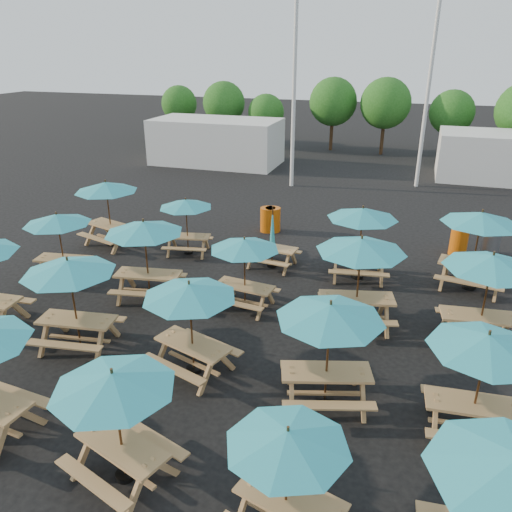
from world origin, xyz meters
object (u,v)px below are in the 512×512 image
(picnic_unit_14, at_px, (361,250))
(picnic_unit_18, at_px, (491,267))
(picnic_unit_9, at_px, (190,296))
(picnic_unit_13, at_px, (330,317))
(picnic_unit_7, at_px, (186,206))
(picnic_unit_11, at_px, (272,242))
(picnic_unit_12, at_px, (288,444))
(waste_bin_0, at_px, (268,220))
(picnic_unit_6, at_px, (144,232))
(picnic_unit_15, at_px, (362,217))
(picnic_unit_2, at_px, (58,223))
(waste_bin_1, at_px, (273,220))
(picnic_unit_17, at_px, (487,348))
(picnic_unit_19, at_px, (481,222))
(picnic_unit_5, at_px, (69,272))
(picnic_unit_3, at_px, (106,190))
(waste_bin_2, at_px, (459,242))
(picnic_unit_8, at_px, (114,387))
(waste_bin_3, at_px, (491,242))
(picnic_unit_10, at_px, (244,248))

(picnic_unit_14, relative_size, picnic_unit_18, 1.11)
(picnic_unit_9, distance_m, picnic_unit_13, 3.14)
(picnic_unit_7, xyz_separation_m, picnic_unit_18, (9.64, -3.26, 0.37))
(picnic_unit_11, relative_size, picnic_unit_13, 0.78)
(picnic_unit_12, distance_m, waste_bin_0, 13.88)
(picnic_unit_6, relative_size, picnic_unit_15, 1.03)
(waste_bin_0, bearing_deg, picnic_unit_9, -83.57)
(picnic_unit_2, relative_size, waste_bin_1, 2.36)
(waste_bin_1, bearing_deg, picnic_unit_14, -56.95)
(picnic_unit_9, height_order, picnic_unit_18, picnic_unit_18)
(picnic_unit_7, bearing_deg, picnic_unit_17, -47.45)
(picnic_unit_7, height_order, picnic_unit_14, picnic_unit_14)
(picnic_unit_12, distance_m, picnic_unit_19, 10.62)
(picnic_unit_2, relative_size, picnic_unit_12, 1.02)
(picnic_unit_12, relative_size, picnic_unit_19, 0.86)
(picnic_unit_9, distance_m, picnic_unit_19, 9.28)
(picnic_unit_12, bearing_deg, picnic_unit_5, 166.76)
(picnic_unit_3, distance_m, picnic_unit_9, 9.04)
(picnic_unit_7, xyz_separation_m, picnic_unit_17, (9.23, -6.83, 0.22))
(picnic_unit_19, bearing_deg, picnic_unit_9, -124.29)
(picnic_unit_11, xyz_separation_m, picnic_unit_14, (3.25, -3.06, 1.32))
(picnic_unit_13, relative_size, waste_bin_1, 2.74)
(waste_bin_0, bearing_deg, picnic_unit_14, -55.57)
(picnic_unit_14, bearing_deg, waste_bin_2, 51.42)
(picnic_unit_2, height_order, waste_bin_2, picnic_unit_2)
(picnic_unit_8, relative_size, picnic_unit_9, 0.98)
(picnic_unit_5, relative_size, waste_bin_2, 2.51)
(picnic_unit_3, height_order, waste_bin_2, picnic_unit_3)
(picnic_unit_7, distance_m, picnic_unit_14, 7.31)
(waste_bin_2, bearing_deg, waste_bin_0, 177.89)
(picnic_unit_6, bearing_deg, picnic_unit_13, -37.47)
(picnic_unit_12, distance_m, picnic_unit_18, 7.50)
(picnic_unit_6, xyz_separation_m, waste_bin_0, (1.72, 6.76, -1.64))
(picnic_unit_12, distance_m, waste_bin_2, 13.32)
(picnic_unit_8, xyz_separation_m, picnic_unit_18, (6.28, 6.55, 0.21))
(picnic_unit_5, relative_size, picnic_unit_9, 0.95)
(waste_bin_3, bearing_deg, picnic_unit_2, -154.10)
(picnic_unit_14, xyz_separation_m, waste_bin_1, (-4.22, 6.49, -1.71))
(waste_bin_0, bearing_deg, waste_bin_3, 0.60)
(picnic_unit_3, relative_size, waste_bin_0, 2.85)
(picnic_unit_2, xyz_separation_m, picnic_unit_6, (3.26, -0.33, 0.19))
(picnic_unit_15, bearing_deg, picnic_unit_9, -123.74)
(waste_bin_1, relative_size, waste_bin_2, 1.00)
(picnic_unit_19, bearing_deg, picnic_unit_12, -98.53)
(picnic_unit_3, distance_m, picnic_unit_8, 11.66)
(picnic_unit_12, bearing_deg, picnic_unit_6, 148.50)
(picnic_unit_6, bearing_deg, picnic_unit_2, 164.56)
(picnic_unit_13, distance_m, picnic_unit_15, 6.51)
(picnic_unit_10, xyz_separation_m, waste_bin_2, (6.09, 6.17, -1.36))
(picnic_unit_14, height_order, picnic_unit_19, picnic_unit_14)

